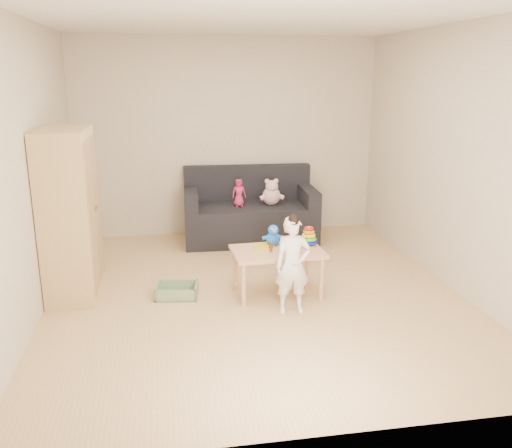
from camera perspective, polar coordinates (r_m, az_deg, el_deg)
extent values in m
plane|color=tan|center=(5.45, -0.08, -7.32)|extent=(4.50, 4.50, 0.00)
plane|color=white|center=(5.05, -0.09, 21.02)|extent=(4.50, 4.50, 0.00)
plane|color=#C1B39B|center=(7.30, -3.07, 9.08)|extent=(4.00, 0.00, 4.00)
plane|color=#C1B39B|center=(2.95, 7.25, -0.70)|extent=(4.00, 0.00, 4.00)
plane|color=#C1B39B|center=(5.15, -22.68, 5.21)|extent=(0.00, 4.50, 4.50)
plane|color=#C1B39B|center=(5.77, 20.04, 6.45)|extent=(0.00, 4.50, 4.50)
cube|color=#D9B777|center=(5.54, -19.02, 1.06)|extent=(0.45, 0.90, 1.63)
cube|color=black|center=(7.08, -0.62, 0.15)|extent=(1.72, 0.91, 0.48)
cube|color=#F0B783|center=(5.36, 2.26, -5.08)|extent=(0.90, 0.60, 0.46)
imported|color=white|center=(4.92, 3.89, -4.48)|extent=(0.33, 0.23, 0.87)
imported|color=#D9285F|center=(6.92, -1.81, 3.28)|extent=(0.19, 0.13, 0.35)
cylinder|color=gold|center=(5.42, 5.54, -2.23)|extent=(0.16, 0.16, 0.02)
cylinder|color=silver|center=(5.39, 5.56, -1.26)|extent=(0.02, 0.02, 0.19)
torus|color=#0F0DDD|center=(5.41, 5.55, -1.94)|extent=(0.18, 0.18, 0.04)
torus|color=green|center=(5.40, 5.56, -1.55)|extent=(0.16, 0.16, 0.04)
torus|color=yellow|center=(5.39, 5.57, -1.17)|extent=(0.14, 0.14, 0.04)
torus|color=orange|center=(5.38, 5.58, -0.81)|extent=(0.12, 0.12, 0.03)
torus|color=red|center=(5.37, 5.59, -0.46)|extent=(0.10, 0.10, 0.03)
cylinder|color=black|center=(5.46, 3.39, -1.21)|extent=(0.08, 0.08, 0.17)
cylinder|color=black|center=(5.43, 3.40, -0.21)|extent=(0.03, 0.03, 0.05)
cylinder|color=black|center=(5.43, 3.41, 0.07)|extent=(0.04, 0.04, 0.01)
cube|color=gold|center=(5.35, 0.86, -2.41)|extent=(0.21, 0.21, 0.01)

